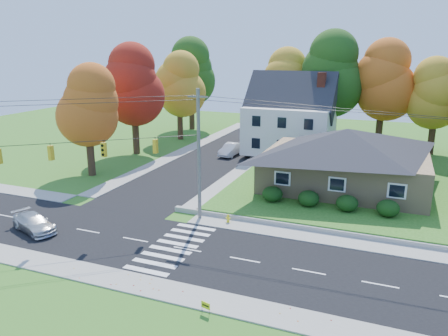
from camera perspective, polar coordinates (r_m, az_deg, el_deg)
The scene contains 22 objects.
ground at distance 29.26m, azimuth -4.81°, elevation -10.56°, with size 120.00×120.00×0.00m, color #3D7923.
road_main at distance 29.25m, azimuth -4.81°, elevation -10.54°, with size 90.00×8.00×0.02m, color black.
road_cross at distance 54.83m, azimuth -0.20°, elevation 1.94°, with size 8.00×44.00×0.02m, color black.
sidewalk_north at distance 33.38m, azimuth -0.96°, elevation -7.04°, with size 90.00×2.00×0.08m, color #9C9A90.
sidewalk_south at distance 25.41m, azimuth -10.01°, elevation -14.96°, with size 90.00×2.00×0.08m, color #9C9A90.
lawn at distance 46.18m, azimuth 22.21°, elevation -1.52°, with size 30.00×30.00×0.50m, color #3D7923.
ranch_house at distance 40.76m, azimuth 15.59°, elevation 1.33°, with size 14.60×10.60×5.40m.
colonial_house at distance 53.44m, azimuth 8.68°, elevation 6.40°, with size 10.40×8.40×9.60m.
hedge_row at distance 35.50m, azimuth 13.37°, elevation -4.18°, with size 10.70×1.70×1.27m.
traffic_infrastructure at distance 28.63m, azimuth -4.10°, elevation -0.10°, with size 38.10×10.66×10.00m.
tree_lot_0 at distance 59.28m, azimuth 8.24°, elevation 10.92°, with size 6.72×6.72×12.51m.
tree_lot_1 at distance 57.09m, azimuth 14.03°, elevation 11.78°, with size 7.84×7.84×14.60m.
tree_lot_2 at distance 57.60m, azimuth 20.14°, elevation 10.69°, with size 7.28×7.28×13.56m.
tree_lot_3 at distance 56.82m, azimuth 26.08°, elevation 8.69°, with size 6.16×6.16×11.47m.
tree_west_0 at distance 46.11m, azimuth -17.51°, elevation 7.69°, with size 6.16×6.16×11.47m.
tree_west_1 at distance 54.60m, azimuth -11.79°, elevation 10.55°, with size 7.28×7.28×13.56m.
tree_west_2 at distance 62.75m, azimuth -5.89°, elevation 10.78°, with size 6.72×6.72×12.51m.
tree_west_3 at distance 70.69m, azimuth -4.33°, elevation 12.39°, with size 7.84×7.84×14.60m.
silver_sedan at distance 34.43m, azimuth -23.57°, elevation -6.61°, with size 1.71×4.21×1.22m, color silver.
white_car at distance 53.61m, azimuth 0.92°, elevation 2.44°, with size 1.56×4.47×1.47m, color silver.
fire_hydrant at distance 33.15m, azimuth 0.54°, elevation -6.65°, with size 0.39×0.31×0.70m.
yard_sign at distance 22.66m, azimuth -2.42°, elevation -17.52°, with size 0.52×0.16×0.67m.
Camera 1 is at (11.96, -23.44, 12.78)m, focal length 35.00 mm.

